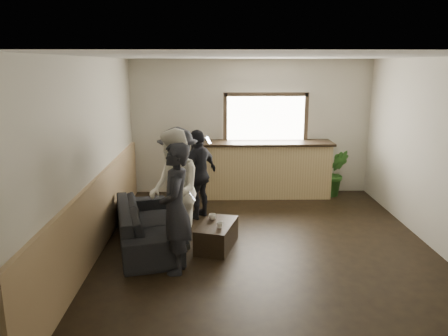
{
  "coord_description": "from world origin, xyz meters",
  "views": [
    {
      "loc": [
        -0.76,
        -6.09,
        2.71
      ],
      "look_at": [
        -0.62,
        0.4,
        1.15
      ],
      "focal_mm": 35.0,
      "sensor_mm": 36.0,
      "label": 1
    }
  ],
  "objects_px": {
    "sofa": "(147,224)",
    "potted_plant": "(335,173)",
    "bar_counter": "(266,166)",
    "cup_a": "(212,217)",
    "person_d": "(199,174)",
    "person_b": "(174,191)",
    "person_c": "(178,180)",
    "person_a": "(176,209)",
    "coffee_table": "(217,235)",
    "cup_b": "(220,225)"
  },
  "relations": [
    {
      "from": "sofa",
      "to": "potted_plant",
      "type": "relative_size",
      "value": 2.16
    },
    {
      "from": "bar_counter",
      "to": "cup_a",
      "type": "bearing_deg",
      "value": -114.19
    },
    {
      "from": "cup_a",
      "to": "potted_plant",
      "type": "height_order",
      "value": "potted_plant"
    },
    {
      "from": "person_d",
      "to": "bar_counter",
      "type": "bearing_deg",
      "value": 169.18
    },
    {
      "from": "person_b",
      "to": "person_c",
      "type": "bearing_deg",
      "value": 163.07
    },
    {
      "from": "person_a",
      "to": "person_d",
      "type": "height_order",
      "value": "person_a"
    },
    {
      "from": "person_a",
      "to": "potted_plant",
      "type": "bearing_deg",
      "value": 135.76
    },
    {
      "from": "person_c",
      "to": "cup_a",
      "type": "bearing_deg",
      "value": 38.92
    },
    {
      "from": "potted_plant",
      "to": "person_c",
      "type": "height_order",
      "value": "person_c"
    },
    {
      "from": "bar_counter",
      "to": "coffee_table",
      "type": "height_order",
      "value": "bar_counter"
    },
    {
      "from": "person_c",
      "to": "sofa",
      "type": "bearing_deg",
      "value": -47.78
    },
    {
      "from": "coffee_table",
      "to": "bar_counter",
      "type": "bearing_deg",
      "value": 68.49
    },
    {
      "from": "cup_a",
      "to": "person_a",
      "type": "distance_m",
      "value": 1.13
    },
    {
      "from": "bar_counter",
      "to": "potted_plant",
      "type": "relative_size",
      "value": 2.74
    },
    {
      "from": "cup_a",
      "to": "person_d",
      "type": "distance_m",
      "value": 1.26
    },
    {
      "from": "bar_counter",
      "to": "person_b",
      "type": "xyz_separation_m",
      "value": [
        -1.66,
        -2.67,
        0.26
      ]
    },
    {
      "from": "coffee_table",
      "to": "person_b",
      "type": "distance_m",
      "value": 0.95
    },
    {
      "from": "bar_counter",
      "to": "person_a",
      "type": "height_order",
      "value": "bar_counter"
    },
    {
      "from": "person_b",
      "to": "person_c",
      "type": "height_order",
      "value": "person_b"
    },
    {
      "from": "sofa",
      "to": "potted_plant",
      "type": "xyz_separation_m",
      "value": [
        3.54,
        2.42,
        0.18
      ]
    },
    {
      "from": "sofa",
      "to": "bar_counter",
      "type": "bearing_deg",
      "value": -54.52
    },
    {
      "from": "person_b",
      "to": "cup_a",
      "type": "bearing_deg",
      "value": 94.13
    },
    {
      "from": "person_d",
      "to": "person_b",
      "type": "bearing_deg",
      "value": 23.13
    },
    {
      "from": "coffee_table",
      "to": "potted_plant",
      "type": "height_order",
      "value": "potted_plant"
    },
    {
      "from": "coffee_table",
      "to": "person_d",
      "type": "height_order",
      "value": "person_d"
    },
    {
      "from": "person_d",
      "to": "coffee_table",
      "type": "bearing_deg",
      "value": 48.47
    },
    {
      "from": "person_c",
      "to": "person_d",
      "type": "height_order",
      "value": "person_c"
    },
    {
      "from": "potted_plant",
      "to": "person_b",
      "type": "relative_size",
      "value": 0.55
    },
    {
      "from": "coffee_table",
      "to": "potted_plant",
      "type": "xyz_separation_m",
      "value": [
        2.47,
        2.59,
        0.31
      ]
    },
    {
      "from": "coffee_table",
      "to": "cup_b",
      "type": "distance_m",
      "value": 0.29
    },
    {
      "from": "cup_b",
      "to": "person_c",
      "type": "distance_m",
      "value": 1.18
    },
    {
      "from": "cup_b",
      "to": "person_d",
      "type": "relative_size",
      "value": 0.06
    },
    {
      "from": "bar_counter",
      "to": "cup_a",
      "type": "relative_size",
      "value": 23.81
    },
    {
      "from": "cup_b",
      "to": "bar_counter",
      "type": "bearing_deg",
      "value": 70.48
    },
    {
      "from": "coffee_table",
      "to": "person_b",
      "type": "bearing_deg",
      "value": -176.81
    },
    {
      "from": "potted_plant",
      "to": "person_b",
      "type": "distance_m",
      "value": 4.07
    },
    {
      "from": "coffee_table",
      "to": "person_a",
      "type": "height_order",
      "value": "person_a"
    },
    {
      "from": "coffee_table",
      "to": "person_a",
      "type": "relative_size",
      "value": 0.49
    },
    {
      "from": "bar_counter",
      "to": "cup_b",
      "type": "xyz_separation_m",
      "value": [
        -0.99,
        -2.81,
        -0.22
      ]
    },
    {
      "from": "sofa",
      "to": "person_a",
      "type": "height_order",
      "value": "person_a"
    },
    {
      "from": "coffee_table",
      "to": "cup_a",
      "type": "relative_size",
      "value": 7.45
    },
    {
      "from": "person_a",
      "to": "person_b",
      "type": "height_order",
      "value": "person_b"
    },
    {
      "from": "person_a",
      "to": "person_c",
      "type": "relative_size",
      "value": 1.01
    },
    {
      "from": "sofa",
      "to": "cup_a",
      "type": "height_order",
      "value": "sofa"
    },
    {
      "from": "sofa",
      "to": "person_b",
      "type": "bearing_deg",
      "value": -128.77
    },
    {
      "from": "cup_b",
      "to": "person_d",
      "type": "height_order",
      "value": "person_d"
    },
    {
      "from": "person_a",
      "to": "person_b",
      "type": "xyz_separation_m",
      "value": [
        -0.08,
        0.71,
        0.04
      ]
    },
    {
      "from": "bar_counter",
      "to": "person_d",
      "type": "distance_m",
      "value": 1.87
    },
    {
      "from": "person_a",
      "to": "bar_counter",
      "type": "bearing_deg",
      "value": 152.83
    },
    {
      "from": "cup_a",
      "to": "person_a",
      "type": "height_order",
      "value": "person_a"
    }
  ]
}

